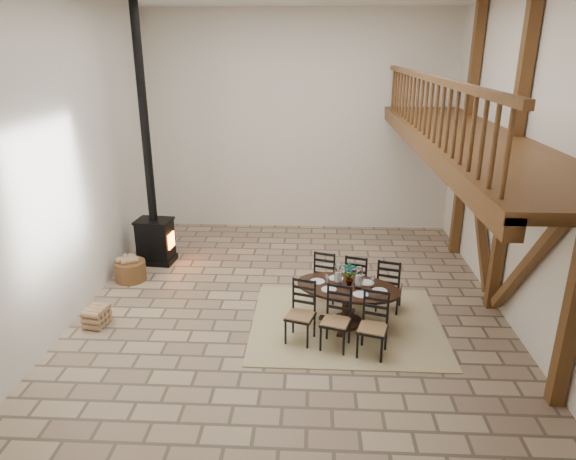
# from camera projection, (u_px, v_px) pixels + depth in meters

# --- Properties ---
(ground) EXTENTS (8.00, 8.00, 0.00)m
(ground) POSITION_uv_depth(u_px,v_px,m) (292.00, 302.00, 8.92)
(ground) COLOR tan
(ground) RESTS_ON ground
(room_shell) EXTENTS (7.02, 8.02, 5.01)m
(room_shell) POSITION_uv_depth(u_px,v_px,m) (370.00, 127.00, 7.84)
(room_shell) COLOR silver
(room_shell) RESTS_ON ground
(rug) EXTENTS (3.00, 2.50, 0.02)m
(rug) POSITION_uv_depth(u_px,v_px,m) (346.00, 324.00, 8.18)
(rug) COLOR tan
(rug) RESTS_ON ground
(dining_table) EXTENTS (1.93, 2.16, 1.05)m
(dining_table) POSITION_uv_depth(u_px,v_px,m) (347.00, 304.00, 8.06)
(dining_table) COLOR black
(dining_table) RESTS_ON ground
(wood_stove) EXTENTS (0.76, 0.61, 5.00)m
(wood_stove) POSITION_uv_depth(u_px,v_px,m) (153.00, 210.00, 10.19)
(wood_stove) COLOR black
(wood_stove) RESTS_ON ground
(log_basket) EXTENTS (0.57, 0.57, 0.47)m
(log_basket) POSITION_uv_depth(u_px,v_px,m) (130.00, 270.00, 9.68)
(log_basket) COLOR brown
(log_basket) RESTS_ON ground
(log_stack) EXTENTS (0.37, 0.46, 0.31)m
(log_stack) POSITION_uv_depth(u_px,v_px,m) (97.00, 317.00, 8.11)
(log_stack) COLOR tan
(log_stack) RESTS_ON ground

